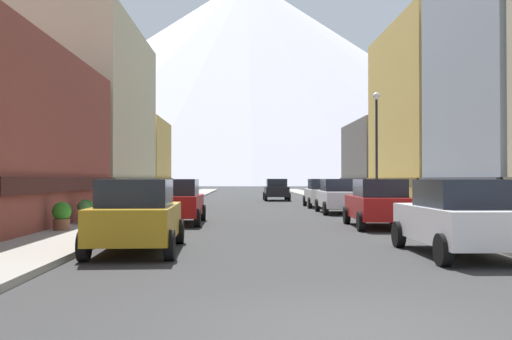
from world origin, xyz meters
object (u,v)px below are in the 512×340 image
Objects in this scene: car_left_1 at (177,201)px; potted_plant_2 at (84,212)px; car_right_3 at (322,193)px; car_right_0 at (458,217)px; streetlamp_right at (377,134)px; car_right_1 at (378,203)px; car_right_2 at (339,196)px; car_driving_0 at (276,190)px; potted_plant_1 at (85,210)px; potted_plant_0 at (62,215)px; car_left_0 at (137,215)px.

potted_plant_2 is at bearing -150.99° from car_left_1.
car_left_1 is 15.19m from car_right_3.
car_left_1 is 12.30m from car_right_0.
streetlamp_right is (9.15, 5.05, 3.09)m from car_left_1.
car_right_3 is at bearing 100.83° from streetlamp_right.
car_right_1 is 1.01× the size of car_right_2.
car_driving_0 is at bearing 71.77° from potted_plant_2.
car_right_3 is (-0.00, 6.25, 0.00)m from car_right_2.
potted_plant_1 is at bearing -154.68° from car_left_1.
car_right_3 is 5.25× the size of potted_plant_2.
potted_plant_0 reaches higher than potted_plant_2.
car_left_0 is at bearing -109.12° from car_right_3.
streetlamp_right is at bearing 28.93° from potted_plant_2.
car_driving_0 is 4.86× the size of potted_plant_0.
car_driving_0 is 27.49m from potted_plant_2.
car_right_1 is (7.60, 6.92, 0.00)m from car_left_0.
car_right_3 is (0.00, 15.00, 0.00)m from car_right_1.
streetlamp_right reaches higher than car_left_0.
streetlamp_right is (12.35, 9.39, 3.36)m from potted_plant_0.
car_right_0 is 0.99× the size of car_right_1.
car_left_0 is at bearing -54.09° from potted_plant_0.
car_left_0 is at bearing -115.87° from car_right_2.
car_right_3 reaches higher than potted_plant_0.
car_right_3 is 0.76× the size of streetlamp_right.
car_right_1 is 7.71m from streetlamp_right.
potted_plant_1 is (-10.80, -8.42, -0.26)m from car_right_2.
streetlamp_right is (12.35, 6.56, 3.34)m from potted_plant_1.
car_right_0 is 15.12m from streetlamp_right.
car_right_2 is 6.25m from car_right_3.
car_right_0 is 1.00× the size of car_right_3.
potted_plant_1 is (-8.60, -25.84, -0.26)m from car_driving_0.
potted_plant_0 is (-8.60, -28.67, -0.28)m from car_driving_0.
car_right_3 is 1.01× the size of car_driving_0.
car_right_1 is at bearing -102.69° from streetlamp_right.
car_right_1 is at bearing -90.00° from car_right_3.
car_right_1 and car_right_3 have the same top height.
car_right_1 is at bearing -85.20° from car_driving_0.
car_right_3 is at bearing 90.00° from car_right_1.
car_right_0 is at bearing -37.06° from potted_plant_1.
potted_plant_0 is 2.56m from potted_plant_2.
car_right_0 is 0.75× the size of streetlamp_right.
car_right_0 reaches higher than potted_plant_1.
car_right_2 is at bearing 37.95° from potted_plant_1.
streetlamp_right reaches higher than car_left_1.
car_right_1 is at bearing -1.73° from potted_plant_1.
car_right_1 is 11.09m from potted_plant_0.
car_right_1 reaches higher than potted_plant_0.
car_left_0 reaches higher than potted_plant_1.
car_right_3 reaches higher than potted_plant_1.
car_left_0 is 5.30× the size of potted_plant_2.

